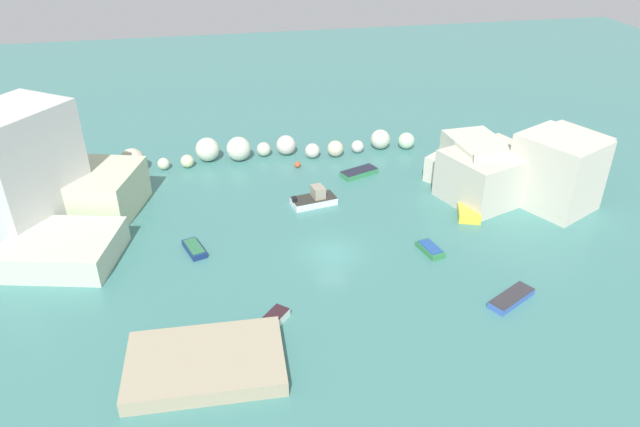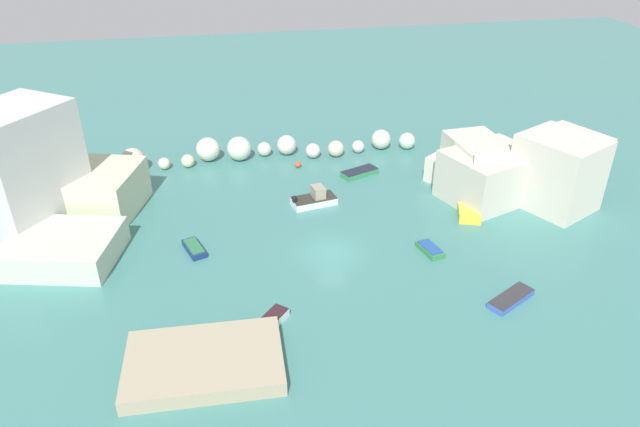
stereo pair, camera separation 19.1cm
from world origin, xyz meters
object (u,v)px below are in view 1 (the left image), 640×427
stone_dock (206,363)px  moored_boat_5 (267,325)px  moored_boat_2 (468,205)px  moored_boat_1 (194,249)px  moored_boat_6 (511,298)px  moored_boat_0 (315,199)px  moored_boat_3 (430,249)px  channel_buoy (298,165)px  moored_boat_4 (359,172)px

stone_dock → moored_boat_5: bearing=34.6°
moored_boat_2 → moored_boat_5: moored_boat_2 is taller
moored_boat_2 → stone_dock: bearing=-37.2°
moored_boat_1 → moored_boat_5: moored_boat_5 is taller
moored_boat_2 → moored_boat_5: size_ratio=1.69×
stone_dock → moored_boat_1: size_ratio=3.05×
stone_dock → moored_boat_6: bearing=6.2°
moored_boat_0 → moored_boat_2: 14.02m
moored_boat_3 → moored_boat_6: 7.95m
channel_buoy → moored_boat_0: moored_boat_0 is taller
moored_boat_2 → moored_boat_0: bearing=-85.9°
moored_boat_4 → moored_boat_0: bearing=20.6°
stone_dock → moored_boat_0: (10.62, 19.31, 0.03)m
moored_boat_1 → moored_boat_5: bearing=5.2°
stone_dock → moored_boat_5: 5.05m
moored_boat_6 → moored_boat_2: bearing=-129.2°
moored_boat_2 → moored_boat_3: bearing=-24.9°
moored_boat_1 → moored_boat_2: bearing=76.3°
moored_boat_1 → moored_boat_6: 24.68m
moored_boat_4 → moored_boat_2: bearing=109.7°
channel_buoy → moored_boat_4: size_ratio=0.16×
moored_boat_1 → moored_boat_3: bearing=59.9°
stone_dock → moored_boat_1: bearing=91.9°
moored_boat_1 → moored_boat_0: bearing=99.5°
moored_boat_2 → moored_boat_3: moored_boat_2 is taller
moored_boat_3 → stone_dock: bearing=105.3°
moored_boat_2 → moored_boat_5: bearing=-37.6°
stone_dock → moored_boat_3: bearing=27.7°
channel_buoy → moored_boat_5: bearing=-104.3°
stone_dock → moored_boat_3: stone_dock is taller
moored_boat_5 → moored_boat_6: 17.42m
moored_boat_4 → moored_boat_5: 24.70m
moored_boat_5 → channel_buoy: bearing=-152.4°
stone_dock → moored_boat_1: 13.49m
stone_dock → moored_boat_5: (4.16, 2.86, -0.19)m
channel_buoy → moored_boat_3: 19.57m
moored_boat_1 → moored_boat_2: 24.63m
stone_dock → moored_boat_1: (-0.46, 13.48, -0.26)m
moored_boat_1 → moored_boat_4: size_ratio=0.77×
moored_boat_3 → moored_boat_5: size_ratio=0.77×
stone_dock → moored_boat_6: size_ratio=2.35×
moored_boat_3 → moored_boat_4: moored_boat_4 is taller
moored_boat_5 → moored_boat_6: moored_boat_5 is taller
moored_boat_2 → moored_boat_3: size_ratio=2.21×
stone_dock → moored_boat_2: (24.10, 15.44, -0.08)m
moored_boat_2 → moored_boat_6: 13.33m
moored_boat_1 → moored_boat_3: moored_boat_1 is taller
moored_boat_1 → moored_boat_5: 11.57m
moored_boat_4 → moored_boat_5: moored_boat_5 is taller
moored_boat_6 → moored_boat_3: bearing=-93.4°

